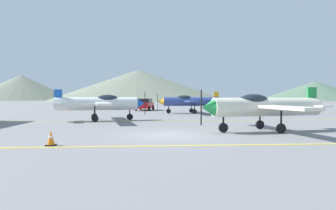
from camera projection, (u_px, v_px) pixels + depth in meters
ground_plane at (170, 135)px, 14.25m from camera, size 400.00×400.00×0.00m
apron_line_near at (176, 146)px, 11.14m from camera, size 80.00×0.16×0.01m
apron_line_far at (162, 121)px, 22.59m from camera, size 80.00×0.16×0.01m
airplane_near at (263, 106)px, 15.76m from camera, size 7.19×8.24×2.46m
airplane_mid at (101, 103)px, 22.70m from camera, size 7.20×8.22×2.46m
airplane_far at (189, 101)px, 32.54m from camera, size 7.10×8.19×2.46m
car_sedan at (145, 104)px, 39.59m from camera, size 2.68×4.57×1.62m
traffic_cone_front at (51, 138)px, 11.22m from camera, size 0.36×0.36×0.59m
hill_left at (21, 88)px, 146.14m from camera, size 53.52×53.52×12.80m
hill_centerleft at (138, 85)px, 129.15m from camera, size 79.11×79.11×13.87m
hill_centerright at (315, 91)px, 133.61m from camera, size 51.59×51.59×8.89m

